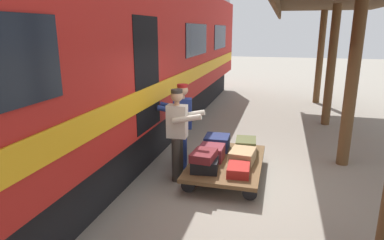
{
  "coord_description": "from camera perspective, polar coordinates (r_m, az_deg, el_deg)",
  "views": [
    {
      "loc": [
        -0.47,
        5.58,
        2.72
      ],
      "look_at": [
        1.03,
        -0.06,
        1.15
      ],
      "focal_mm": 31.5,
      "sensor_mm": 36.0,
      "label": 1
    }
  ],
  "objects": [
    {
      "name": "suitcase_black_hardshell",
      "position": [
        5.96,
        2.16,
        -7.62
      ],
      "size": [
        0.51,
        0.49,
        0.22
      ],
      "primitive_type": "cube",
      "rotation": [
        0.0,
        0.0,
        0.12
      ],
      "color": "black",
      "rests_on": "luggage_cart"
    },
    {
      "name": "porter_by_door",
      "position": [
        6.13,
        -2.33,
        -1.99
      ],
      "size": [
        0.68,
        0.44,
        1.7
      ],
      "color": "#332D28",
      "rests_on": "ground_plane"
    },
    {
      "name": "porter_in_overalls",
      "position": [
        6.69,
        -1.76,
        -0.5
      ],
      "size": [
        0.72,
        0.53,
        1.7
      ],
      "color": "navy",
      "rests_on": "ground_plane"
    },
    {
      "name": "suitcase_navy_fabric",
      "position": [
        7.0,
        4.25,
        -3.82
      ],
      "size": [
        0.51,
        0.53,
        0.29
      ],
      "primitive_type": "cube",
      "rotation": [
        0.0,
        0.0,
        0.04
      ],
      "color": "navy",
      "rests_on": "luggage_cart"
    },
    {
      "name": "suitcase_olive_duffel",
      "position": [
        6.93,
        9.09,
        -4.27
      ],
      "size": [
        0.44,
        0.57,
        0.27
      ],
      "primitive_type": "cube",
      "rotation": [
        0.0,
        0.0,
        0.08
      ],
      "color": "brown",
      "rests_on": "luggage_cart"
    },
    {
      "name": "train_car",
      "position": [
        6.79,
        -19.49,
        8.63
      ],
      "size": [
        3.03,
        20.52,
        4.0
      ],
      "color": "#B21E19",
      "rests_on": "ground_plane"
    },
    {
      "name": "ground_plane",
      "position": [
        6.23,
        9.23,
        -11.05
      ],
      "size": [
        60.0,
        60.0,
        0.0
      ],
      "primitive_type": "plane",
      "color": "gray"
    },
    {
      "name": "suitcase_burgundy_valise",
      "position": [
        6.47,
        3.29,
        -5.51
      ],
      "size": [
        0.46,
        0.48,
        0.27
      ],
      "primitive_type": "cube",
      "rotation": [
        0.0,
        0.0,
        0.0
      ],
      "color": "maroon",
      "rests_on": "luggage_cart"
    },
    {
      "name": "suitcase_tan_vintage",
      "position": [
        6.4,
        8.53,
        -6.06
      ],
      "size": [
        0.47,
        0.6,
        0.24
      ],
      "primitive_type": "cube",
      "rotation": [
        0.0,
        0.0,
        -0.09
      ],
      "color": "tan",
      "rests_on": "luggage_cart"
    },
    {
      "name": "luggage_cart",
      "position": [
        6.49,
        5.86,
        -7.19
      ],
      "size": [
        1.32,
        2.09,
        0.32
      ],
      "color": "brown",
      "rests_on": "ground_plane"
    },
    {
      "name": "suitcase_maroon_trunk",
      "position": [
        5.89,
        2.0,
        -6.02
      ],
      "size": [
        0.42,
        0.55,
        0.14
      ],
      "primitive_type": "cube",
      "rotation": [
        0.0,
        0.0,
        -0.07
      ],
      "color": "maroon",
      "rests_on": "suitcase_black_hardshell"
    },
    {
      "name": "suitcase_red_plastic",
      "position": [
        5.88,
        7.86,
        -8.37
      ],
      "size": [
        0.4,
        0.51,
        0.16
      ],
      "primitive_type": "cube",
      "rotation": [
        0.0,
        0.0,
        0.06
      ],
      "color": "#AD231E",
      "rests_on": "luggage_cart"
    }
  ]
}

